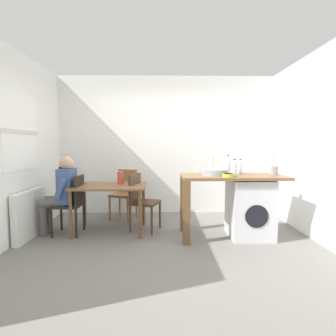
{
  "coord_description": "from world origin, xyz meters",
  "views": [
    {
      "loc": [
        -0.05,
        -3.46,
        1.36
      ],
      "look_at": [
        0.01,
        0.45,
        1.01
      ],
      "focal_mm": 27.8,
      "sensor_mm": 36.0,
      "label": 1
    }
  ],
  "objects_px": {
    "mixing_bowl": "(229,175)",
    "utensil_crock": "(274,170)",
    "bottle_squat_brown": "(234,167)",
    "vase": "(120,178)",
    "bottle_clear_small": "(240,167)",
    "dining_table": "(110,191)",
    "chair_opposite": "(141,199)",
    "chair_spare_by_wall": "(125,191)",
    "chair_person_seat": "(73,201)",
    "seated_person": "(62,191)",
    "washing_machine": "(250,208)",
    "bottle_tall_green": "(228,165)"
  },
  "relations": [
    {
      "from": "seated_person",
      "to": "mixing_bowl",
      "type": "distance_m",
      "value": 2.49
    },
    {
      "from": "chair_spare_by_wall",
      "to": "bottle_squat_brown",
      "type": "distance_m",
      "value": 2.07
    },
    {
      "from": "bottle_tall_green",
      "to": "bottle_clear_small",
      "type": "height_order",
      "value": "bottle_tall_green"
    },
    {
      "from": "utensil_crock",
      "to": "vase",
      "type": "xyz_separation_m",
      "value": [
        -2.33,
        0.3,
        -0.15
      ]
    },
    {
      "from": "bottle_squat_brown",
      "to": "mixing_bowl",
      "type": "bearing_deg",
      "value": -118.14
    },
    {
      "from": "chair_opposite",
      "to": "utensil_crock",
      "type": "height_order",
      "value": "utensil_crock"
    },
    {
      "from": "mixing_bowl",
      "to": "utensil_crock",
      "type": "height_order",
      "value": "utensil_crock"
    },
    {
      "from": "seated_person",
      "to": "washing_machine",
      "type": "bearing_deg",
      "value": -92.6
    },
    {
      "from": "seated_person",
      "to": "bottle_tall_green",
      "type": "bearing_deg",
      "value": -88.78
    },
    {
      "from": "dining_table",
      "to": "chair_person_seat",
      "type": "distance_m",
      "value": 0.57
    },
    {
      "from": "bottle_tall_green",
      "to": "vase",
      "type": "xyz_separation_m",
      "value": [
        -1.68,
        0.17,
        -0.21
      ]
    },
    {
      "from": "chair_spare_by_wall",
      "to": "utensil_crock",
      "type": "relative_size",
      "value": 3.0
    },
    {
      "from": "chair_spare_by_wall",
      "to": "bottle_tall_green",
      "type": "relative_size",
      "value": 3.05
    },
    {
      "from": "chair_opposite",
      "to": "bottle_tall_green",
      "type": "relative_size",
      "value": 3.05
    },
    {
      "from": "vase",
      "to": "bottle_clear_small",
      "type": "bearing_deg",
      "value": -4.59
    },
    {
      "from": "bottle_clear_small",
      "to": "mixing_bowl",
      "type": "height_order",
      "value": "bottle_clear_small"
    },
    {
      "from": "chair_opposite",
      "to": "bottle_squat_brown",
      "type": "distance_m",
      "value": 1.53
    },
    {
      "from": "chair_opposite",
      "to": "bottle_squat_brown",
      "type": "height_order",
      "value": "bottle_squat_brown"
    },
    {
      "from": "chair_spare_by_wall",
      "to": "bottle_clear_small",
      "type": "height_order",
      "value": "bottle_clear_small"
    },
    {
      "from": "chair_spare_by_wall",
      "to": "mixing_bowl",
      "type": "height_order",
      "value": "mixing_bowl"
    },
    {
      "from": "utensil_crock",
      "to": "dining_table",
      "type": "bearing_deg",
      "value": 175.32
    },
    {
      "from": "bottle_squat_brown",
      "to": "vase",
      "type": "bearing_deg",
      "value": 171.85
    },
    {
      "from": "bottle_tall_green",
      "to": "bottle_clear_small",
      "type": "relative_size",
      "value": 1.29
    },
    {
      "from": "mixing_bowl",
      "to": "vase",
      "type": "distance_m",
      "value": 1.69
    },
    {
      "from": "dining_table",
      "to": "washing_machine",
      "type": "height_order",
      "value": "washing_machine"
    },
    {
      "from": "washing_machine",
      "to": "bottle_squat_brown",
      "type": "distance_m",
      "value": 0.64
    },
    {
      "from": "chair_opposite",
      "to": "utensil_crock",
      "type": "bearing_deg",
      "value": 101.41
    },
    {
      "from": "chair_opposite",
      "to": "vase",
      "type": "relative_size",
      "value": 4.4
    },
    {
      "from": "seated_person",
      "to": "washing_machine",
      "type": "height_order",
      "value": "seated_person"
    },
    {
      "from": "chair_person_seat",
      "to": "bottle_squat_brown",
      "type": "height_order",
      "value": "bottle_squat_brown"
    },
    {
      "from": "chair_person_seat",
      "to": "mixing_bowl",
      "type": "bearing_deg",
      "value": -98.18
    },
    {
      "from": "chair_spare_by_wall",
      "to": "bottle_tall_green",
      "type": "distance_m",
      "value": 1.98
    },
    {
      "from": "dining_table",
      "to": "bottle_clear_small",
      "type": "xyz_separation_m",
      "value": [
        2.02,
        -0.05,
        0.38
      ]
    },
    {
      "from": "seated_person",
      "to": "washing_machine",
      "type": "distance_m",
      "value": 2.84
    },
    {
      "from": "seated_person",
      "to": "washing_machine",
      "type": "relative_size",
      "value": 1.4
    },
    {
      "from": "chair_opposite",
      "to": "bottle_clear_small",
      "type": "bearing_deg",
      "value": 104.69
    },
    {
      "from": "chair_person_seat",
      "to": "seated_person",
      "type": "bearing_deg",
      "value": 90.0
    },
    {
      "from": "chair_person_seat",
      "to": "bottle_squat_brown",
      "type": "bearing_deg",
      "value": -90.6
    },
    {
      "from": "bottle_squat_brown",
      "to": "vase",
      "type": "xyz_separation_m",
      "value": [
        -1.75,
        0.25,
        -0.18
      ]
    },
    {
      "from": "bottle_tall_green",
      "to": "mixing_bowl",
      "type": "relative_size",
      "value": 1.71
    },
    {
      "from": "chair_person_seat",
      "to": "bottle_clear_small",
      "type": "xyz_separation_m",
      "value": [
        2.57,
        0.05,
        0.52
      ]
    },
    {
      "from": "chair_spare_by_wall",
      "to": "bottle_squat_brown",
      "type": "xyz_separation_m",
      "value": [
        1.78,
        -0.92,
        0.52
      ]
    },
    {
      "from": "dining_table",
      "to": "utensil_crock",
      "type": "height_order",
      "value": "utensil_crock"
    },
    {
      "from": "dining_table",
      "to": "bottle_squat_brown",
      "type": "distance_m",
      "value": 1.95
    },
    {
      "from": "vase",
      "to": "seated_person",
      "type": "bearing_deg",
      "value": -166.91
    },
    {
      "from": "chair_spare_by_wall",
      "to": "seated_person",
      "type": "height_order",
      "value": "seated_person"
    },
    {
      "from": "chair_person_seat",
      "to": "mixing_bowl",
      "type": "distance_m",
      "value": 2.36
    },
    {
      "from": "bottle_squat_brown",
      "to": "utensil_crock",
      "type": "bearing_deg",
      "value": -5.16
    },
    {
      "from": "chair_opposite",
      "to": "bottle_squat_brown",
      "type": "bearing_deg",
      "value": 100.31
    },
    {
      "from": "bottle_squat_brown",
      "to": "bottle_tall_green",
      "type": "bearing_deg",
      "value": 132.98
    }
  ]
}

